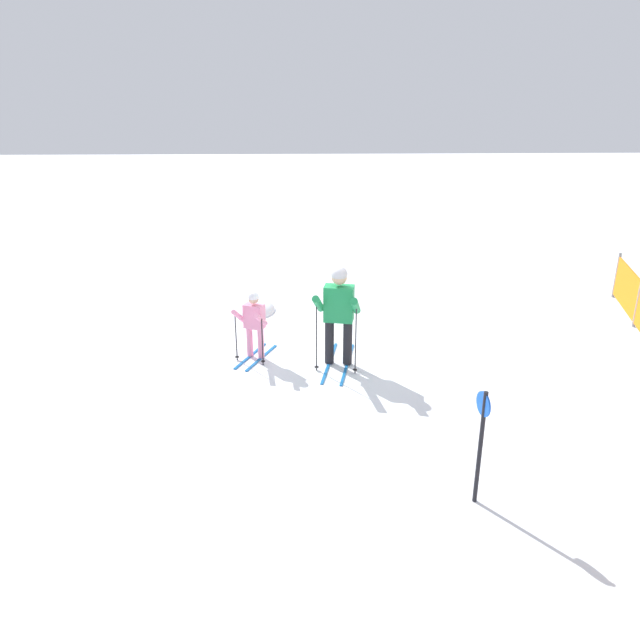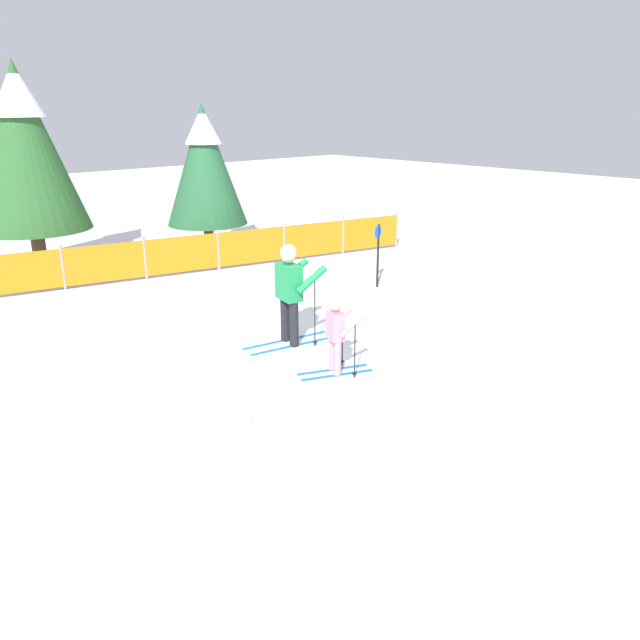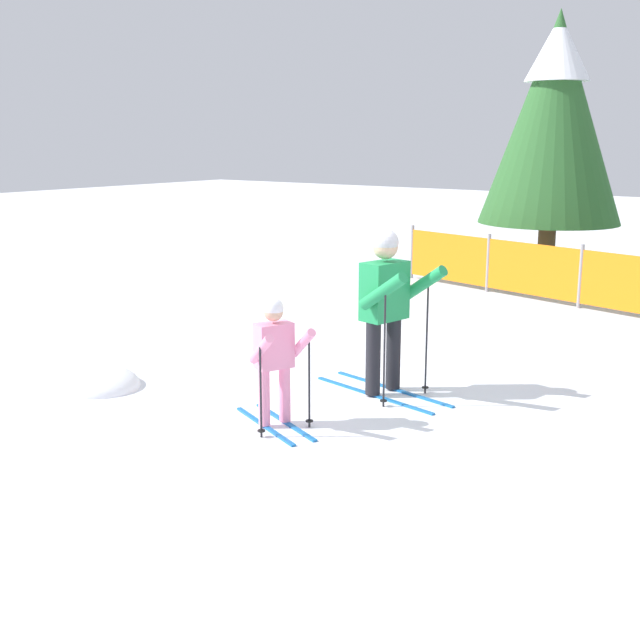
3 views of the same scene
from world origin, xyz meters
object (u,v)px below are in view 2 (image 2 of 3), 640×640
Objects in this scene: skier_child at (336,329)px; conifer_near at (23,144)px; conifer_far at (205,163)px; trail_marker at (378,249)px; safety_fence at (218,250)px; skier_adult at (290,285)px.

conifer_near reaches higher than skier_child.
conifer_far reaches higher than trail_marker.
conifer_far is (3.02, 7.96, 1.69)m from skier_child.
trail_marker is at bearing -64.67° from safety_fence.
conifer_near is (-1.28, 7.80, 1.95)m from skier_adult.
skier_child is 0.25× the size of conifer_near.
trail_marker is (1.71, -3.60, 0.37)m from safety_fence.
conifer_near is 3.45× the size of trail_marker.
conifer_near reaches higher than trail_marker.
trail_marker is (0.91, -5.23, -1.53)m from conifer_far.
conifer_near is at bearing 127.14° from trail_marker.
skier_child is 0.12× the size of safety_fence.
skier_adult is 0.44× the size of conifer_far.
conifer_far is at bearing 63.80° from safety_fence.
conifer_far reaches higher than skier_adult.
safety_fence is 4.00m from trail_marker.
conifer_near is 8.37m from trail_marker.
conifer_near is at bearing 110.40° from skier_adult.
skier_child is 9.52m from conifer_near.
skier_adult is at bearing -80.71° from conifer_near.
trail_marker reaches higher than safety_fence.
skier_child is 8.68m from conifer_far.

